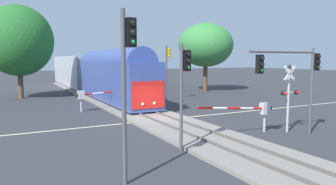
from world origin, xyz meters
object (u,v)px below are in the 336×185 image
at_px(crossing_signal_mast, 289,91).
at_px(oak_behind_train, 18,41).
at_px(traffic_signal_near_left, 127,69).
at_px(crossing_gate_far, 87,95).
at_px(traffic_signal_far_side, 168,64).
at_px(crossing_gate_near, 258,109).
at_px(maple_right_background, 206,45).
at_px(traffic_signal_median, 184,80).
at_px(commuter_train, 90,72).
at_px(traffic_signal_near_right, 295,70).

relative_size(crossing_signal_mast, oak_behind_train, 0.40).
bearing_deg(traffic_signal_near_left, crossing_gate_far, 81.83).
relative_size(traffic_signal_far_side, traffic_signal_near_left, 0.96).
relative_size(traffic_signal_far_side, oak_behind_train, 0.56).
bearing_deg(crossing_signal_mast, crossing_gate_near, 156.88).
bearing_deg(crossing_gate_far, traffic_signal_far_side, 17.60).
bearing_deg(crossing_signal_mast, traffic_signal_far_side, 89.38).
relative_size(crossing_gate_far, maple_right_background, 0.58).
relative_size(crossing_gate_far, traffic_signal_median, 1.05).
distance_m(crossing_gate_far, traffic_signal_near_left, 16.78).
bearing_deg(commuter_train, crossing_signal_mast, -78.94).
relative_size(traffic_signal_far_side, maple_right_background, 0.63).
distance_m(commuter_train, oak_behind_train, 9.27).
height_order(crossing_signal_mast, traffic_signal_median, traffic_signal_median).
bearing_deg(traffic_signal_far_side, traffic_signal_median, -114.97).
bearing_deg(commuter_train, crossing_gate_near, -82.26).
distance_m(crossing_gate_far, traffic_signal_near_right, 16.78).
bearing_deg(maple_right_background, traffic_signal_near_left, -128.91).
bearing_deg(traffic_signal_median, traffic_signal_near_left, -145.68).
bearing_deg(crossing_gate_far, maple_right_background, 27.33).
bearing_deg(maple_right_background, traffic_signal_far_side, -144.53).
distance_m(crossing_gate_far, oak_behind_train, 14.38).
bearing_deg(traffic_signal_near_right, traffic_signal_near_left, -169.13).
distance_m(traffic_signal_far_side, traffic_signal_near_left, 22.53).
relative_size(traffic_signal_far_side, traffic_signal_median, 1.14).
bearing_deg(crossing_gate_far, traffic_signal_near_left, -98.17).
distance_m(crossing_gate_far, maple_right_background, 21.59).
relative_size(crossing_signal_mast, crossing_gate_far, 0.77).
xyz_separation_m(crossing_signal_mast, traffic_signal_median, (-7.61, -0.43, 0.94)).
distance_m(traffic_signal_median, oak_behind_train, 27.27).
height_order(maple_right_background, oak_behind_train, oak_behind_train).
bearing_deg(commuter_train, oak_behind_train, -168.89).
height_order(commuter_train, oak_behind_train, oak_behind_train).
xyz_separation_m(crossing_gate_near, maple_right_background, (11.35, 22.26, 4.94)).
height_order(crossing_gate_near, oak_behind_train, oak_behind_train).
xyz_separation_m(commuter_train, crossing_gate_near, (3.65, -26.85, -1.36)).
height_order(crossing_signal_mast, oak_behind_train, oak_behind_train).
xyz_separation_m(traffic_signal_near_left, maple_right_background, (21.02, 26.04, 2.27)).
height_order(traffic_signal_near_right, maple_right_background, maple_right_background).
bearing_deg(traffic_signal_far_side, crossing_gate_far, -162.40).
xyz_separation_m(traffic_signal_far_side, traffic_signal_near_left, (-11.59, -19.32, 0.15)).
bearing_deg(oak_behind_train, traffic_signal_near_left, -85.45).
bearing_deg(crossing_gate_far, crossing_gate_near, -59.89).
distance_m(commuter_train, traffic_signal_far_side, 12.66).
distance_m(traffic_signal_median, maple_right_background, 29.23).
relative_size(crossing_signal_mast, traffic_signal_far_side, 0.70).
xyz_separation_m(maple_right_background, oak_behind_train, (-23.33, 2.96, 0.14)).
distance_m(crossing_signal_mast, crossing_gate_far, 16.18).
xyz_separation_m(commuter_train, traffic_signal_median, (-2.22, -28.03, 0.68)).
height_order(crossing_signal_mast, traffic_signal_near_left, traffic_signal_near_left).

